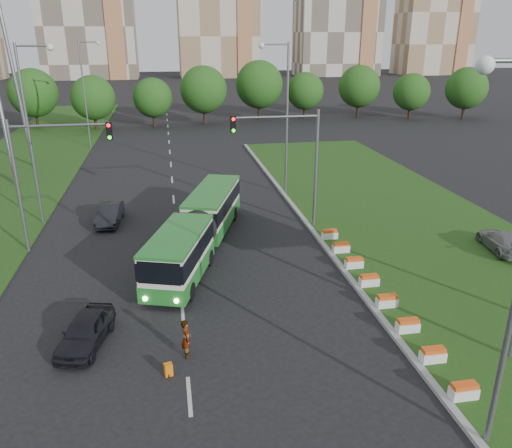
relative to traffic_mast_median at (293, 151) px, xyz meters
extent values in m
plane|color=black|center=(-4.78, -10.00, -5.35)|extent=(360.00, 360.00, 0.00)
cube|color=#1D4413|center=(8.22, -2.00, -5.27)|extent=(14.00, 60.00, 0.15)
cube|color=gray|center=(1.27, -2.00, -5.26)|extent=(0.30, 60.00, 0.18)
cube|color=#1D4413|center=(-22.78, 15.00, -5.30)|extent=(12.00, 110.00, 0.10)
cylinder|color=slate|center=(1.62, 0.00, -1.35)|extent=(0.20, 0.20, 8.00)
cylinder|color=slate|center=(-1.13, 0.00, 2.25)|extent=(5.50, 0.14, 0.14)
cube|color=black|center=(-3.88, 0.00, 1.85)|extent=(0.32, 0.32, 1.00)
cylinder|color=slate|center=(-16.78, -1.00, -1.35)|extent=(0.20, 0.20, 8.00)
cylinder|color=slate|center=(-14.03, -1.00, 2.25)|extent=(5.50, 0.14, 0.14)
cube|color=black|center=(-11.28, -1.00, 1.85)|extent=(0.32, 0.32, 1.00)
cube|color=beige|center=(50.22, 140.00, 18.15)|extent=(27.00, 15.00, 47.00)
cube|color=beige|center=(85.22, 140.00, 14.65)|extent=(24.00, 14.00, 40.00)
cube|color=beige|center=(-6.61, -7.02, -3.77)|extent=(2.26, 6.23, 2.44)
cube|color=beige|center=(-6.61, 0.97, -3.77)|extent=(2.26, 7.59, 2.44)
cylinder|color=black|center=(-6.61, -3.36, -3.81)|extent=(2.26, 1.13, 2.26)
cube|color=#207227|center=(-6.61, -7.02, -4.58)|extent=(2.33, 6.28, 0.86)
cube|color=#207227|center=(-6.61, 0.97, -4.58)|extent=(2.33, 7.63, 0.86)
cube|color=black|center=(-6.61, -7.02, -3.36)|extent=(2.33, 6.28, 0.95)
cube|color=black|center=(-6.61, 0.97, -3.36)|extent=(2.33, 7.63, 0.95)
imported|color=black|center=(-11.90, -11.93, -4.68)|extent=(2.45, 4.19, 1.34)
imported|color=black|center=(-12.29, 3.24, -4.67)|extent=(1.77, 4.24, 1.36)
imported|color=gray|center=(11.59, -6.32, -4.58)|extent=(2.39, 4.47, 1.23)
imported|color=gray|center=(-7.73, -13.52, -4.51)|extent=(0.47, 0.66, 1.69)
cube|color=orange|center=(-8.50, -14.65, -5.09)|extent=(0.30, 0.26, 0.52)
cylinder|color=black|center=(-8.50, -14.78, -5.29)|extent=(0.03, 0.12, 0.12)
camera|label=1|loc=(-7.99, -31.06, 6.97)|focal=35.00mm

